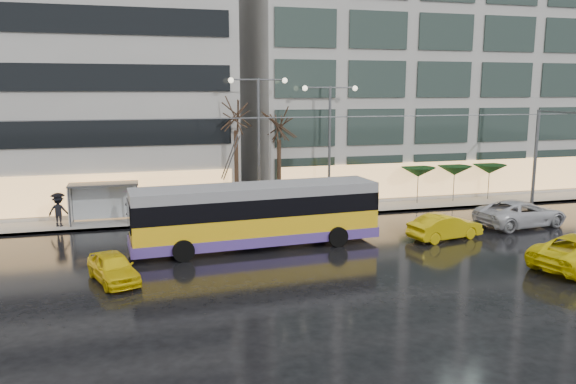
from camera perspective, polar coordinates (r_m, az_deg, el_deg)
name	(u,v)px	position (r m, az deg, el deg)	size (l,w,h in m)	color
ground	(267,263)	(27.77, -2.18, -7.24)	(140.00, 140.00, 0.00)	black
sidewalk	(250,204)	(41.42, -3.87, -1.27)	(80.00, 10.00, 0.15)	gray
kerb	(265,219)	(36.69, -2.34, -2.77)	(80.00, 0.10, 0.15)	slate
building_right	(431,40)	(51.45, 14.31, 14.77)	(32.00, 14.00, 25.00)	#A8A6A1
trolleybus	(257,217)	(30.21, -3.21, -2.53)	(13.41, 5.41, 6.15)	yellow
catenary	(253,158)	(34.69, -3.59, 3.47)	(42.24, 5.12, 7.00)	#595B60
bus_shelter	(98,194)	(37.13, -18.76, -0.19)	(4.20, 1.60, 2.51)	#595B60
street_lamp_near	(259,127)	(37.53, -3.00, 6.66)	(3.96, 0.36, 9.03)	#595B60
street_lamp_far	(330,129)	(38.91, 4.26, 6.36)	(3.96, 0.36, 8.53)	#595B60
tree_a	(235,110)	(37.38, -5.36, 8.29)	(3.20, 3.20, 8.40)	black
tree_b	(279,120)	(38.24, -0.92, 7.35)	(3.20, 3.20, 7.70)	black
parasol_a	(418,172)	(42.27, 13.10, 1.98)	(2.50, 2.50, 2.65)	#595B60
parasol_b	(455,171)	(43.77, 16.56, 2.10)	(2.50, 2.50, 2.65)	#595B60
parasol_c	(489,169)	(45.41, 19.79, 2.20)	(2.50, 2.50, 2.65)	#595B60
taxi_a	(113,267)	(26.17, -17.34, -7.32)	(1.54, 3.84, 1.31)	yellow
taxi_b	(445,227)	(33.16, 15.67, -3.42)	(1.53, 4.40, 1.45)	gold
sedan_silver	(521,213)	(37.86, 22.58, -2.00)	(2.71, 5.88, 1.64)	silver
pedestrian_a	(131,202)	(36.08, -15.69, -0.96)	(1.02, 1.03, 2.19)	black
pedestrian_b	(141,206)	(37.68, -14.73, -1.34)	(1.00, 0.91, 1.68)	black
pedestrian_c	(58,208)	(37.01, -22.29, -1.51)	(1.37, 0.98, 2.11)	black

